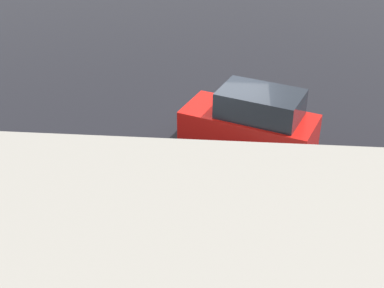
# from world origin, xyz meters

# --- Properties ---
(ground_plane) EXTENTS (60.00, 60.00, 0.00)m
(ground_plane) POSITION_xyz_m (0.00, 0.00, 0.00)
(ground_plane) COLOR black
(kerb_strip) EXTENTS (24.00, 3.20, 0.04)m
(kerb_strip) POSITION_xyz_m (0.00, 4.20, 0.02)
(kerb_strip) COLOR slate
(kerb_strip) RESTS_ON ground
(moving_hatchback) EXTENTS (4.25, 2.98, 2.06)m
(moving_hatchback) POSITION_xyz_m (-0.75, 0.22, 1.03)
(moving_hatchback) COLOR red
(moving_hatchback) RESTS_ON ground
(fire_hydrant) EXTENTS (0.42, 0.31, 0.80)m
(fire_hydrant) POSITION_xyz_m (3.48, 3.00, 0.40)
(fire_hydrant) COLOR gold
(fire_hydrant) RESTS_ON ground
(pedestrian) EXTENTS (0.25, 0.57, 1.22)m
(pedestrian) POSITION_xyz_m (4.34, 3.02, 0.68)
(pedestrian) COLOR silver
(pedestrian) RESTS_ON ground
(metal_railing) EXTENTS (8.31, 0.04, 1.05)m
(metal_railing) POSITION_xyz_m (-1.44, 5.84, 0.72)
(metal_railing) COLOR #B7BABF
(metal_railing) RESTS_ON ground
(sign_post) EXTENTS (0.07, 0.44, 2.40)m
(sign_post) POSITION_xyz_m (4.81, 4.49, 1.58)
(sign_post) COLOR #4C4C51
(sign_post) RESTS_ON ground
(puddle_patch) EXTENTS (2.73, 2.73, 0.01)m
(puddle_patch) POSITION_xyz_m (-0.59, 0.43, 0.00)
(puddle_patch) COLOR black
(puddle_patch) RESTS_ON ground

